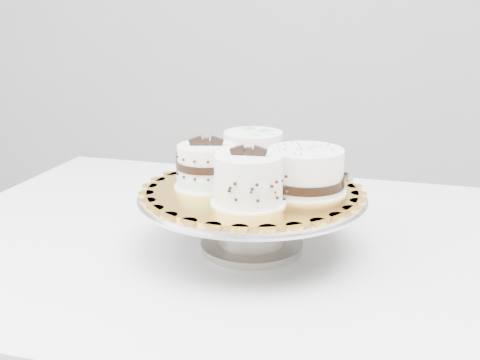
# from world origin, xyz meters

# --- Properties ---
(table) EXTENTS (1.36, 1.01, 0.75)m
(table) POSITION_xyz_m (-0.06, 0.05, 0.68)
(table) COLOR white
(table) RESTS_ON floor
(cake_stand) EXTENTS (0.36, 0.36, 0.10)m
(cake_stand) POSITION_xyz_m (-0.10, 0.01, 0.82)
(cake_stand) COLOR gray
(cake_stand) RESTS_ON table
(cake_board) EXTENTS (0.34, 0.34, 0.00)m
(cake_board) POSITION_xyz_m (-0.10, 0.01, 0.85)
(cake_board) COLOR gold
(cake_board) RESTS_ON cake_stand
(cake_swirl) EXTENTS (0.11, 0.11, 0.09)m
(cake_swirl) POSITION_xyz_m (-0.10, -0.06, 0.89)
(cake_swirl) COLOR white
(cake_swirl) RESTS_ON cake_board
(cake_banded) EXTENTS (0.10, 0.10, 0.08)m
(cake_banded) POSITION_xyz_m (-0.17, 0.01, 0.88)
(cake_banded) COLOR white
(cake_banded) RESTS_ON cake_board
(cake_dots) EXTENTS (0.13, 0.13, 0.08)m
(cake_dots) POSITION_xyz_m (-0.11, 0.09, 0.89)
(cake_dots) COLOR white
(cake_dots) RESTS_ON cake_board
(cake_ribbon) EXTENTS (0.14, 0.14, 0.07)m
(cake_ribbon) POSITION_xyz_m (-0.02, 0.01, 0.88)
(cake_ribbon) COLOR white
(cake_ribbon) RESTS_ON cake_board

